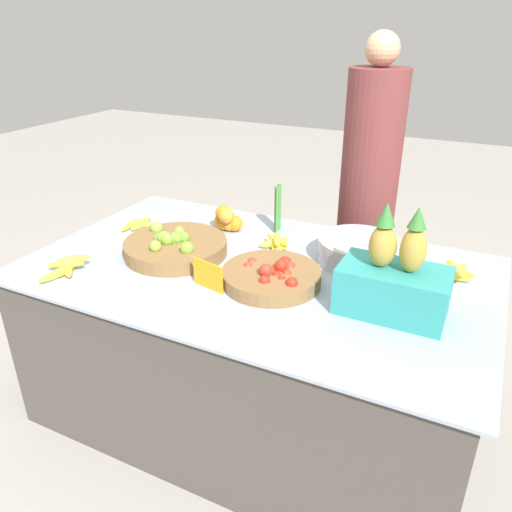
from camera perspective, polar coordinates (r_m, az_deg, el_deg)
name	(u,v)px	position (r m, az deg, el deg)	size (l,w,h in m)	color
ground_plane	(256,406)	(2.34, 0.00, -16.80)	(12.00, 12.00, 0.00)	#A39E93
market_table	(256,342)	(2.12, 0.00, -9.78)	(1.78, 1.07, 0.70)	#4C4742
lime_bowl	(175,246)	(2.06, -9.24, 1.10)	(0.42, 0.42, 0.10)	olive
tomato_basket	(272,276)	(1.82, 1.84, -2.31)	(0.36, 0.36, 0.09)	olive
orange_pile	(227,220)	(2.27, -3.38, 4.11)	(0.15, 0.13, 0.12)	orange
metal_bowl	(358,250)	(2.01, 11.61, 0.65)	(0.32, 0.32, 0.09)	#B7B7BF
price_sign	(208,275)	(1.78, -5.51, -2.22)	(0.14, 0.04, 0.10)	orange
produce_crate	(393,282)	(1.67, 15.43, -2.84)	(0.35, 0.20, 0.37)	teal
veg_bundle	(278,208)	(2.24, 2.50, 5.45)	(0.03, 0.07, 0.21)	#4C8E42
banana_bunch_front_left	(137,224)	(2.38, -13.40, 3.57)	(0.14, 0.19, 0.03)	yellow
banana_bunch_middle_right	(66,268)	(2.02, -20.90, -1.26)	(0.13, 0.21, 0.06)	yellow
banana_bunch_back_center	(455,272)	(2.00, 21.79, -1.71)	(0.14, 0.18, 0.06)	yellow
banana_bunch_middle_left	(277,242)	(2.10, 2.39, 1.56)	(0.14, 0.17, 0.06)	yellow
vendor_person	(367,205)	(2.62, 12.52, 5.67)	(0.29, 0.29, 1.53)	brown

